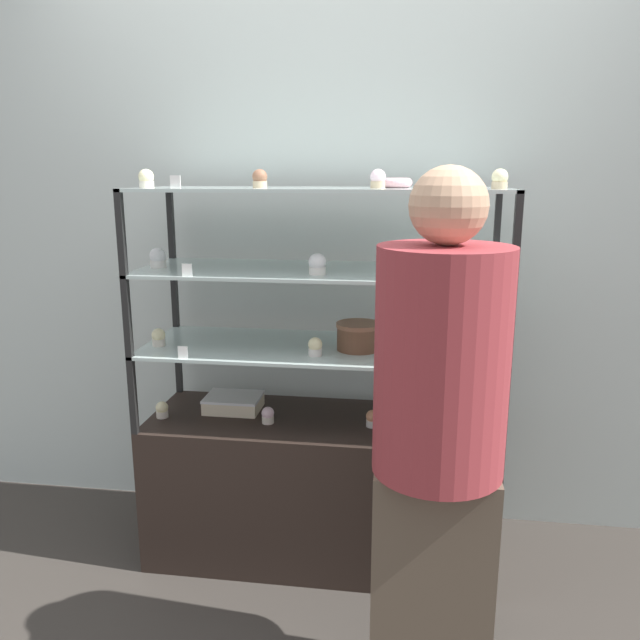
# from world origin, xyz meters

# --- Properties ---
(ground_plane) EXTENTS (20.00, 20.00, 0.00)m
(ground_plane) POSITION_xyz_m (0.00, 0.00, 0.00)
(ground_plane) COLOR #38332D
(back_wall) EXTENTS (8.00, 0.05, 2.60)m
(back_wall) POSITION_xyz_m (0.00, 0.39, 1.30)
(back_wall) COLOR #A8B2AD
(back_wall) RESTS_ON ground_plane
(display_base) EXTENTS (1.35, 0.49, 0.58)m
(display_base) POSITION_xyz_m (0.00, 0.00, 0.29)
(display_base) COLOR black
(display_base) RESTS_ON ground_plane
(display_riser_lower) EXTENTS (1.35, 0.49, 0.30)m
(display_riser_lower) POSITION_xyz_m (0.00, 0.00, 0.86)
(display_riser_lower) COLOR black
(display_riser_lower) RESTS_ON display_base
(display_riser_middle) EXTENTS (1.35, 0.49, 0.30)m
(display_riser_middle) POSITION_xyz_m (0.00, 0.00, 1.16)
(display_riser_middle) COLOR black
(display_riser_middle) RESTS_ON display_riser_lower
(display_riser_upper) EXTENTS (1.35, 0.49, 0.30)m
(display_riser_upper) POSITION_xyz_m (0.00, 0.00, 1.46)
(display_riser_upper) COLOR black
(display_riser_upper) RESTS_ON display_riser_middle
(layer_cake_centerpiece) EXTENTS (0.17, 0.17, 0.10)m
(layer_cake_centerpiece) POSITION_xyz_m (0.15, -0.02, 0.93)
(layer_cake_centerpiece) COLOR brown
(layer_cake_centerpiece) RESTS_ON display_riser_lower
(sheet_cake_frosted) EXTENTS (0.22, 0.17, 0.06)m
(sheet_cake_frosted) POSITION_xyz_m (-0.37, 0.05, 0.61)
(sheet_cake_frosted) COLOR beige
(sheet_cake_frosted) RESTS_ON display_base
(cupcake_0) EXTENTS (0.05, 0.05, 0.07)m
(cupcake_0) POSITION_xyz_m (-0.62, -0.07, 0.61)
(cupcake_0) COLOR beige
(cupcake_0) RESTS_ON display_base
(cupcake_1) EXTENTS (0.05, 0.05, 0.07)m
(cupcake_1) POSITION_xyz_m (-0.20, -0.06, 0.61)
(cupcake_1) COLOR beige
(cupcake_1) RESTS_ON display_base
(cupcake_2) EXTENTS (0.05, 0.05, 0.07)m
(cupcake_2) POSITION_xyz_m (0.21, -0.04, 0.61)
(cupcake_2) COLOR white
(cupcake_2) RESTS_ON display_base
(cupcake_3) EXTENTS (0.05, 0.05, 0.07)m
(cupcake_3) POSITION_xyz_m (0.63, -0.13, 0.61)
(cupcake_3) COLOR beige
(cupcake_3) RESTS_ON display_base
(price_tag_0) EXTENTS (0.04, 0.00, 0.04)m
(price_tag_0) POSITION_xyz_m (0.26, -0.22, 0.61)
(price_tag_0) COLOR white
(price_tag_0) RESTS_ON display_base
(cupcake_4) EXTENTS (0.05, 0.05, 0.07)m
(cupcake_4) POSITION_xyz_m (-0.62, -0.08, 0.91)
(cupcake_4) COLOR beige
(cupcake_4) RESTS_ON display_riser_lower
(cupcake_5) EXTENTS (0.05, 0.05, 0.07)m
(cupcake_5) POSITION_xyz_m (-0.00, -0.12, 0.91)
(cupcake_5) COLOR white
(cupcake_5) RESTS_ON display_riser_lower
(cupcake_6) EXTENTS (0.05, 0.05, 0.07)m
(cupcake_6) POSITION_xyz_m (0.62, -0.10, 0.91)
(cupcake_6) COLOR beige
(cupcake_6) RESTS_ON display_riser_lower
(price_tag_1) EXTENTS (0.04, 0.00, 0.04)m
(price_tag_1) POSITION_xyz_m (-0.47, -0.22, 0.90)
(price_tag_1) COLOR white
(price_tag_1) RESTS_ON display_riser_lower
(cupcake_7) EXTENTS (0.06, 0.06, 0.08)m
(cupcake_7) POSITION_xyz_m (-0.62, -0.04, 1.22)
(cupcake_7) COLOR white
(cupcake_7) RESTS_ON display_riser_middle
(cupcake_8) EXTENTS (0.06, 0.06, 0.08)m
(cupcake_8) POSITION_xyz_m (0.01, -0.12, 1.22)
(cupcake_8) COLOR white
(cupcake_8) RESTS_ON display_riser_middle
(cupcake_9) EXTENTS (0.06, 0.06, 0.08)m
(cupcake_9) POSITION_xyz_m (0.62, -0.11, 1.22)
(cupcake_9) COLOR beige
(cupcake_9) RESTS_ON display_riser_middle
(price_tag_2) EXTENTS (0.04, 0.00, 0.04)m
(price_tag_2) POSITION_xyz_m (-0.43, -0.22, 1.20)
(price_tag_2) COLOR white
(price_tag_2) RESTS_ON display_riser_middle
(cupcake_10) EXTENTS (0.05, 0.05, 0.07)m
(cupcake_10) POSITION_xyz_m (-0.60, -0.13, 1.51)
(cupcake_10) COLOR beige
(cupcake_10) RESTS_ON display_riser_upper
(cupcake_11) EXTENTS (0.05, 0.05, 0.07)m
(cupcake_11) POSITION_xyz_m (-0.21, -0.05, 1.51)
(cupcake_11) COLOR #CCB28C
(cupcake_11) RESTS_ON display_riser_upper
(cupcake_12) EXTENTS (0.05, 0.05, 0.07)m
(cupcake_12) POSITION_xyz_m (0.21, -0.05, 1.51)
(cupcake_12) COLOR #CCB28C
(cupcake_12) RESTS_ON display_riser_upper
(cupcake_13) EXTENTS (0.05, 0.05, 0.07)m
(cupcake_13) POSITION_xyz_m (0.62, -0.11, 1.51)
(cupcake_13) COLOR #CCB28C
(cupcake_13) RESTS_ON display_riser_upper
(price_tag_3) EXTENTS (0.04, 0.00, 0.04)m
(price_tag_3) POSITION_xyz_m (-0.46, -0.22, 1.50)
(price_tag_3) COLOR white
(price_tag_3) RESTS_ON display_riser_upper
(donut_glazed) EXTENTS (0.12, 0.12, 0.03)m
(donut_glazed) POSITION_xyz_m (0.27, 0.05, 1.50)
(donut_glazed) COLOR #EFB2BC
(donut_glazed) RESTS_ON display_riser_upper
(customer_figure) EXTENTS (0.36, 0.36, 1.55)m
(customer_figure) POSITION_xyz_m (0.42, -0.65, 0.83)
(customer_figure) COLOR brown
(customer_figure) RESTS_ON ground_plane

